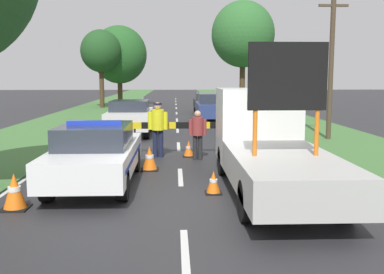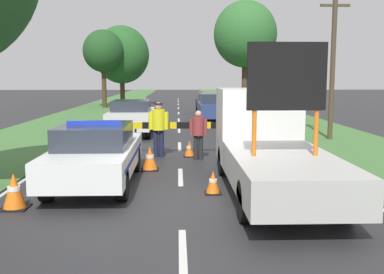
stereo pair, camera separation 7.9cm
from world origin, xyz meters
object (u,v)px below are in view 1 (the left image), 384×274
object	(u,v)px
work_truck	(268,143)
queued_car_sedan_black	(207,102)
police_officer	(158,125)
queued_car_hatch_blue	(213,107)
utility_pole	(331,64)
queued_car_van_white	(130,117)
pedestrian_civilian	(198,131)
traffic_cone_centre_front	(14,191)
traffic_cone_behind_barrier	(213,182)
traffic_cone_lane_edge	(52,163)
road_barrier	(176,127)
traffic_cone_near_truck	(149,158)
roadside_tree_mid_left	(243,34)
traffic_cone_near_police	(189,149)
police_car	(96,153)
roadside_tree_mid_right	(101,51)
roadside_tree_near_left	(119,55)

from	to	relation	value
work_truck	queued_car_sedan_black	world-z (taller)	work_truck
police_officer	work_truck	bearing A→B (deg)	104.45
queued_car_hatch_blue	utility_pole	bearing A→B (deg)	118.18
work_truck	queued_car_van_white	world-z (taller)	work_truck
pedestrian_civilian	traffic_cone_centre_front	xyz separation A→B (m)	(-3.90, -5.20, -0.55)
traffic_cone_behind_barrier	traffic_cone_lane_edge	size ratio (longest dim) A/B	0.76
work_truck	traffic_cone_behind_barrier	world-z (taller)	work_truck
traffic_cone_centre_front	utility_pole	distance (m)	13.81
road_barrier	police_officer	xyz separation A→B (m)	(-0.58, -0.40, 0.14)
queued_car_sedan_black	traffic_cone_behind_barrier	bearing A→B (deg)	86.19
queued_car_hatch_blue	traffic_cone_near_truck	bearing A→B (deg)	77.70
queued_car_hatch_blue	roadside_tree_mid_left	bearing A→B (deg)	-108.82
traffic_cone_near_police	traffic_cone_centre_front	bearing A→B (deg)	-122.29
traffic_cone_centre_front	queued_car_hatch_blue	distance (m)	18.13
police_car	roadside_tree_mid_left	world-z (taller)	roadside_tree_mid_left
traffic_cone_near_police	road_barrier	bearing A→B (deg)	139.20
queued_car_sedan_black	utility_pole	xyz separation A→B (m)	(4.05, -13.87, 2.37)
police_car	queued_car_van_white	size ratio (longest dim) A/B	1.09
pedestrian_civilian	road_barrier	bearing A→B (deg)	97.44
queued_car_van_white	roadside_tree_mid_left	distance (m)	17.08
police_officer	roadside_tree_mid_left	distance (m)	21.74
queued_car_sedan_black	pedestrian_civilian	bearing A→B (deg)	84.87
traffic_cone_behind_barrier	traffic_cone_lane_edge	bearing A→B (deg)	153.80
traffic_cone_behind_barrier	queued_car_sedan_black	xyz separation A→B (m)	(1.49, 22.39, 0.51)
road_barrier	queued_car_sedan_black	distance (m)	17.45
police_officer	queued_car_sedan_black	size ratio (longest dim) A/B	0.39
traffic_cone_centre_front	traffic_cone_lane_edge	bearing A→B (deg)	91.27
pedestrian_civilian	traffic_cone_lane_edge	bearing A→B (deg)	179.06
pedestrian_civilian	queued_car_sedan_black	size ratio (longest dim) A/B	0.34
police_officer	traffic_cone_near_truck	world-z (taller)	police_officer
work_truck	queued_car_hatch_blue	size ratio (longest dim) A/B	1.43
roadside_tree_mid_right	traffic_cone_near_police	bearing A→B (deg)	-74.43
police_officer	utility_pole	xyz separation A→B (m)	(6.96, 3.83, 2.07)
queued_car_van_white	work_truck	bearing A→B (deg)	112.79
police_officer	roadside_tree_near_left	bearing A→B (deg)	-99.31
pedestrian_civilian	roadside_tree_mid_left	bearing A→B (deg)	48.23
pedestrian_civilian	traffic_cone_lane_edge	world-z (taller)	pedestrian_civilian
road_barrier	queued_car_van_white	distance (m)	5.75
utility_pole	work_truck	bearing A→B (deg)	-117.82
queued_car_sedan_black	police_officer	bearing A→B (deg)	80.69
pedestrian_civilian	traffic_cone_near_police	xyz separation A→B (m)	(-0.27, 0.55, -0.65)
traffic_cone_near_police	roadside_tree_near_left	xyz separation A→B (m)	(-5.30, 25.92, 4.25)
pedestrian_civilian	traffic_cone_near_police	distance (m)	0.89
road_barrier	queued_car_sedan_black	world-z (taller)	queued_car_sedan_black
police_officer	traffic_cone_behind_barrier	world-z (taller)	police_officer
traffic_cone_centre_front	pedestrian_civilian	bearing A→B (deg)	53.14
traffic_cone_near_truck	queued_car_van_white	xyz separation A→B (m)	(-1.28, 7.84, 0.49)
traffic_cone_centre_front	roadside_tree_near_left	xyz separation A→B (m)	(-1.67, 31.67, 4.16)
roadside_tree_mid_right	pedestrian_civilian	bearing A→B (deg)	-74.18
police_officer	roadside_tree_mid_left	world-z (taller)	roadside_tree_mid_left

